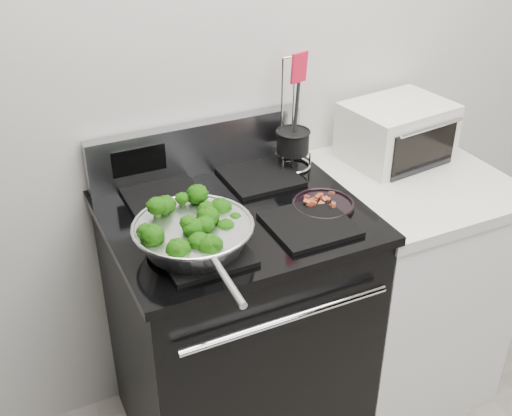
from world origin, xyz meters
TOP-DOWN VIEW (x-y plane):
  - back_wall at (0.00, 1.75)m, footprint 4.00×0.02m
  - gas_range at (-0.30, 1.41)m, footprint 0.79×0.69m
  - counter at (0.39, 1.41)m, footprint 0.62×0.68m
  - skillet at (-0.49, 1.27)m, footprint 0.34×0.54m
  - broccoli_pile at (-0.49, 1.27)m, footprint 0.27×0.27m
  - bacon_plate at (-0.03, 1.32)m, footprint 0.20×0.20m
  - utensil_holder at (0.01, 1.61)m, footprint 0.13×0.13m
  - toaster_oven at (0.42, 1.56)m, footprint 0.40×0.32m

SIDE VIEW (x-z plane):
  - counter at x=0.39m, z-range 0.00..0.92m
  - gas_range at x=-0.30m, z-range -0.08..1.05m
  - bacon_plate at x=-0.03m, z-range 0.95..0.99m
  - skillet at x=-0.49m, z-range 0.97..1.04m
  - utensil_holder at x=0.01m, z-range 0.82..1.23m
  - broccoli_pile at x=-0.49m, z-range 0.98..1.07m
  - toaster_oven at x=0.42m, z-range 0.92..1.13m
  - back_wall at x=0.00m, z-range 0.00..2.70m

